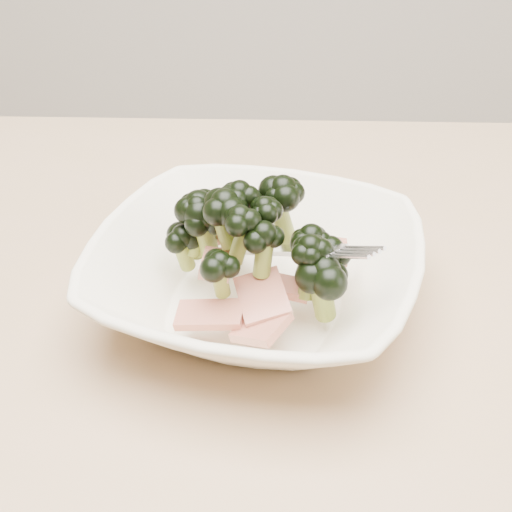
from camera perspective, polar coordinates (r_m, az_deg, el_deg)
name	(u,v)px	position (r m, az deg, el deg)	size (l,w,h in m)	color
dining_table	(219,399)	(0.66, -2.98, -11.37)	(1.20, 0.80, 0.75)	tan
broccoli_dish	(255,267)	(0.57, -0.05, -0.91)	(0.32, 0.32, 0.11)	white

